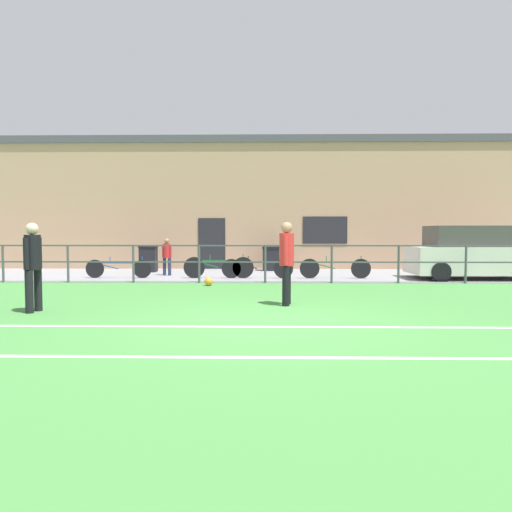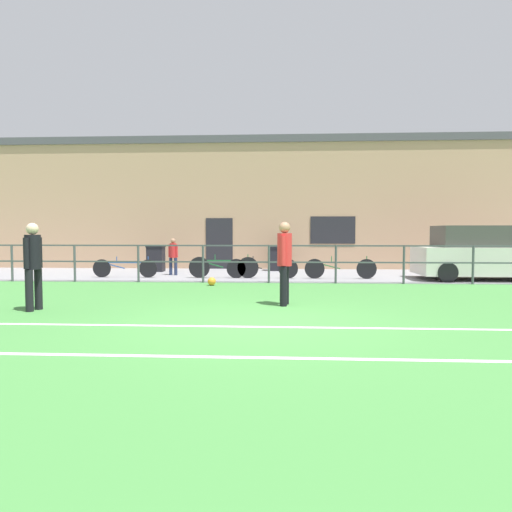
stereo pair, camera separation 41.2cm
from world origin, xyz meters
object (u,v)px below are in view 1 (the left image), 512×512
object	(u,v)px
player_goalkeeper	(33,262)
player_striker	(287,258)
trash_bin_0	(148,258)
trash_bin_1	(271,258)
soccer_ball_match	(209,282)
parked_car_red	(471,254)
bicycle_parked_3	(257,268)
bicycle_parked_0	(218,267)
spectator_child	(167,254)
bicycle_parked_1	(335,268)
bicycle_parked_2	(118,268)

from	to	relation	value
player_goalkeeper	player_striker	xyz separation A→B (m)	(4.92, 0.94, 0.02)
trash_bin_0	trash_bin_1	bearing A→B (deg)	8.13
soccer_ball_match	trash_bin_1	world-z (taller)	trash_bin_1
parked_car_red	bicycle_parked_3	distance (m)	6.97
player_striker	soccer_ball_match	world-z (taller)	player_striker
trash_bin_0	player_striker	bearing A→B (deg)	-57.55
bicycle_parked_0	bicycle_parked_3	xyz separation A→B (m)	(1.27, 0.00, -0.03)
spectator_child	bicycle_parked_1	xyz separation A→B (m)	(5.72, -0.93, -0.40)
player_striker	soccer_ball_match	size ratio (longest dim) A/B	7.37
bicycle_parked_2	bicycle_parked_3	distance (m)	4.58
parked_car_red	soccer_ball_match	bearing A→B (deg)	-166.94
player_goalkeeper	soccer_ball_match	distance (m)	5.29
bicycle_parked_3	trash_bin_0	bearing A→B (deg)	150.84
soccer_ball_match	trash_bin_0	bearing A→B (deg)	123.45
bicycle_parked_1	bicycle_parked_2	distance (m)	7.13
player_goalkeeper	spectator_child	size ratio (longest dim) A/B	1.33
parked_car_red	spectator_child	bearing A→B (deg)	174.74
bicycle_parked_0	trash_bin_1	xyz separation A→B (m)	(1.76, 3.00, 0.12)
spectator_child	bicycle_parked_2	xyz separation A→B (m)	(-1.41, -0.93, -0.42)
parked_car_red	trash_bin_1	xyz separation A→B (m)	(-6.47, 3.00, -0.33)
bicycle_parked_1	bicycle_parked_3	xyz separation A→B (m)	(-2.55, 0.00, -0.00)
soccer_ball_match	trash_bin_1	bearing A→B (deg)	69.43
soccer_ball_match	bicycle_parked_1	distance (m)	4.37
spectator_child	player_striker	bearing A→B (deg)	133.66
bicycle_parked_0	bicycle_parked_1	bearing A→B (deg)	0.00
bicycle_parked_1	trash_bin_1	size ratio (longest dim) A/B	2.45
player_striker	spectator_child	bearing A→B (deg)	-138.54
soccer_ball_match	bicycle_parked_3	bearing A→B (deg)	54.75
trash_bin_0	bicycle_parked_1	bearing A→B (deg)	-19.12
soccer_ball_match	bicycle_parked_3	world-z (taller)	bicycle_parked_3
player_goalkeeper	spectator_child	world-z (taller)	player_goalkeeper
player_goalkeeper	parked_car_red	size ratio (longest dim) A/B	0.43
player_goalkeeper	spectator_child	distance (m)	7.31
bicycle_parked_1	bicycle_parked_2	xyz separation A→B (m)	(-7.13, 0.00, -0.02)
player_striker	parked_car_red	size ratio (longest dim) A/B	0.44
player_striker	bicycle_parked_2	size ratio (longest dim) A/B	0.80
soccer_ball_match	trash_bin_0	distance (m)	5.12
bicycle_parked_1	spectator_child	bearing A→B (deg)	170.75
player_goalkeeper	trash_bin_0	world-z (taller)	player_goalkeeper
bicycle_parked_0	trash_bin_1	size ratio (longest dim) A/B	2.44
soccer_ball_match	parked_car_red	bearing A→B (deg)	13.06
trash_bin_0	spectator_child	bearing A→B (deg)	-54.22
spectator_child	trash_bin_0	size ratio (longest dim) A/B	1.28
player_goalkeeper	bicycle_parked_3	xyz separation A→B (m)	(4.21, 6.30, -0.62)
soccer_ball_match	parked_car_red	world-z (taller)	parked_car_red
soccer_ball_match	spectator_child	world-z (taller)	spectator_child
player_goalkeeper	bicycle_parked_3	size ratio (longest dim) A/B	0.73
player_striker	soccer_ball_match	xyz separation A→B (m)	(-2.08, 3.43, -0.88)
player_goalkeeper	bicycle_parked_3	bearing A→B (deg)	-23.49
bicycle_parked_3	trash_bin_1	xyz separation A→B (m)	(0.49, 3.00, 0.15)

